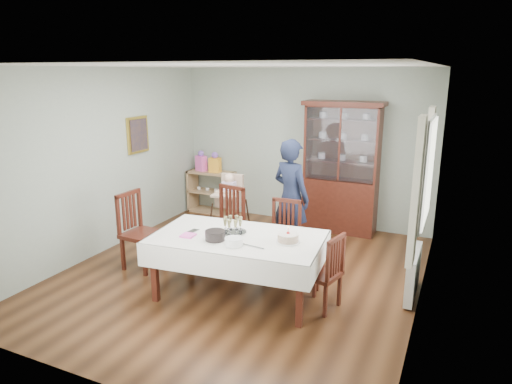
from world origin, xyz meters
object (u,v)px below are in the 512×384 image
Objects in this scene: chair_far_left at (225,238)px; chair_end_left at (142,246)px; gift_bag_pink at (201,162)px; high_chair at (230,214)px; birthday_cake at (288,238)px; sideboard at (212,192)px; gift_bag_orange at (215,163)px; dining_table at (238,266)px; chair_far_right at (282,250)px; champagne_tray at (233,228)px; woman at (291,197)px; chair_end_right at (321,286)px; china_cabinet at (341,166)px.

chair_far_left is 1.16m from chair_end_left.
high_chair is at bearing -44.08° from gift_bag_pink.
gift_bag_pink is (-2.80, 2.74, 0.16)m from birthday_cake.
chair_end_left is 0.96× the size of high_chair.
gift_bag_pink is at bearing -174.24° from sideboard.
birthday_cake is at bearing -47.70° from gift_bag_orange.
dining_table is at bearing -63.14° from high_chair.
chair_far_right is 1.03m from champagne_tray.
high_chair is (-1.07, 0.10, -0.43)m from woman.
chair_end_right reaches higher than sideboard.
china_cabinet is at bearing -156.53° from chair_end_right.
china_cabinet is at bearing 34.96° from high_chair.
champagne_tray reaches higher than sideboard.
high_chair is at bearing 16.20° from woman.
chair_far_right reaches higher than chair_end_right.
woman reaches higher than sideboard.
gift_bag_orange is at bearing 135.56° from chair_far_right.
birthday_cake is (0.10, -2.74, -0.31)m from china_cabinet.
sideboard is (-2.50, 0.02, -0.72)m from china_cabinet.
chair_far_right is 1.92m from chair_end_left.
sideboard is 0.52× the size of woman.
chair_end_left reaches higher than chair_end_right.
chair_far_right is at bearing -64.00° from chair_end_left.
gift_bag_pink reaches higher than champagne_tray.
chair_far_right is 2.51× the size of gift_bag_orange.
dining_table is at bearing -56.09° from gift_bag_orange.
birthday_cake is at bearing 6.06° from dining_table.
gift_bag_orange reaches higher than chair_far_left.
chair_far_right is at bearing 69.13° from champagne_tray.
woman is at bearing -47.10° from chair_end_left.
china_cabinet is at bearing 79.71° from dining_table.
gift_bag_pink is at bearing 127.43° from champagne_tray.
chair_far_left reaches higher than sideboard.
champagne_tray is at bearing -102.54° from china_cabinet.
champagne_tray is 0.71m from birthday_cake.
gift_bag_orange reaches higher than high_chair.
woman is at bearing -32.83° from gift_bag_orange.
dining_table is 2.19× the size of chair_far_right.
champagne_tray is at bearing -113.06° from chair_far_right.
birthday_cake is 3.71m from gift_bag_orange.
gift_bag_pink is at bearing 17.45° from chair_end_left.
woman reaches higher than dining_table.
gift_bag_pink reaches higher than dining_table.
chair_far_left is 1.66m from birthday_cake.
china_cabinet is 2.43× the size of chair_end_right.
woman is at bearing 98.02° from chair_far_right.
woman is 2.63m from gift_bag_pink.
gift_bag_orange is at bearing -119.75° from chair_end_right.
dining_table is 5.40× the size of gift_bag_pink.
chair_end_left is at bearing -128.33° from china_cabinet.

